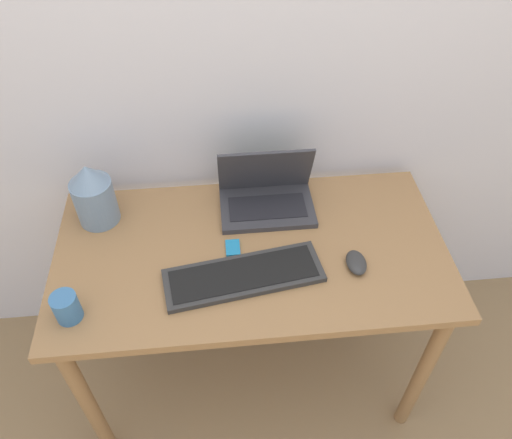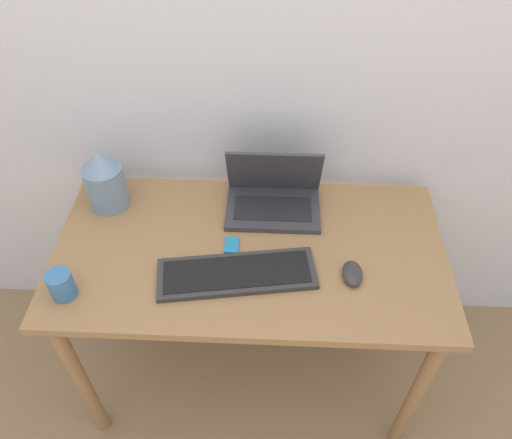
% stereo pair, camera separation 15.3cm
% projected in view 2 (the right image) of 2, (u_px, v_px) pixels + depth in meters
% --- Properties ---
extents(wall_back, '(6.00, 0.05, 2.50)m').
position_uv_depth(wall_back, '(255.00, 49.00, 1.51)').
color(wall_back, silver).
rests_on(wall_back, ground_plane).
extents(desk, '(1.24, 0.65, 0.77)m').
position_uv_depth(desk, '(250.00, 270.00, 1.66)').
color(desk, olive).
rests_on(desk, ground_plane).
extents(laptop, '(0.32, 0.21, 0.22)m').
position_uv_depth(laptop, '(273.00, 196.00, 1.68)').
color(laptop, '#333338').
rests_on(laptop, desk).
extents(keyboard, '(0.49, 0.22, 0.02)m').
position_uv_depth(keyboard, '(237.00, 274.00, 1.50)').
color(keyboard, '#2D2D2D').
rests_on(keyboard, desk).
extents(mouse, '(0.06, 0.10, 0.03)m').
position_uv_depth(mouse, '(352.00, 273.00, 1.49)').
color(mouse, '#2D2D2D').
rests_on(mouse, desk).
extents(vase, '(0.13, 0.13, 0.23)m').
position_uv_depth(vase, '(104.00, 179.00, 1.65)').
color(vase, slate).
rests_on(vase, desk).
extents(mp3_player, '(0.04, 0.07, 0.01)m').
position_uv_depth(mp3_player, '(232.00, 245.00, 1.59)').
color(mp3_player, '#1E7FB7').
rests_on(mp3_player, desk).
extents(mug, '(0.07, 0.07, 0.09)m').
position_uv_depth(mug, '(61.00, 285.00, 1.43)').
color(mug, teal).
rests_on(mug, desk).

